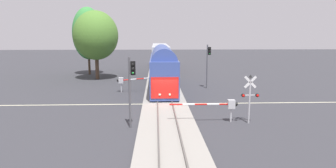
{
  "coord_description": "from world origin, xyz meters",
  "views": [
    {
      "loc": [
        -0.85,
        -28.34,
        6.85
      ],
      "look_at": [
        0.34,
        0.18,
        2.0
      ],
      "focal_mm": 30.9,
      "sensor_mm": 36.0,
      "label": 1
    }
  ],
  "objects_px": {
    "traffic_signal_far_side": "(208,59)",
    "crossing_gate_near": "(224,105)",
    "commuter_train": "(161,60)",
    "crossing_signal_mast": "(250,94)",
    "oak_behind_train": "(96,35)",
    "crossing_gate_far": "(125,80)",
    "traffic_signal_median": "(131,81)",
    "pine_left_background": "(88,33)"
  },
  "relations": [
    {
      "from": "traffic_signal_far_side",
      "to": "pine_left_background",
      "type": "distance_m",
      "value": 23.59
    },
    {
      "from": "commuter_train",
      "to": "traffic_signal_median",
      "type": "xyz_separation_m",
      "value": [
        -2.66,
        -26.12,
        0.76
      ]
    },
    {
      "from": "commuter_train",
      "to": "crossing_gate_near",
      "type": "bearing_deg",
      "value": -79.73
    },
    {
      "from": "crossing_signal_mast",
      "to": "commuter_train",
      "type": "bearing_deg",
      "value": 104.16
    },
    {
      "from": "oak_behind_train",
      "to": "traffic_signal_far_side",
      "type": "bearing_deg",
      "value": -28.49
    },
    {
      "from": "crossing_gate_far",
      "to": "commuter_train",
      "type": "bearing_deg",
      "value": 69.64
    },
    {
      "from": "crossing_gate_near",
      "to": "crossing_signal_mast",
      "type": "xyz_separation_m",
      "value": [
        1.88,
        -0.41,
        0.97
      ]
    },
    {
      "from": "crossing_signal_mast",
      "to": "oak_behind_train",
      "type": "xyz_separation_m",
      "value": [
        -16.48,
        23.81,
        4.43
      ]
    },
    {
      "from": "crossing_gate_far",
      "to": "oak_behind_train",
      "type": "height_order",
      "value": "oak_behind_train"
    },
    {
      "from": "traffic_signal_median",
      "to": "traffic_signal_far_side",
      "type": "relative_size",
      "value": 0.94
    },
    {
      "from": "crossing_gate_far",
      "to": "traffic_signal_median",
      "type": "distance_m",
      "value": 14.07
    },
    {
      "from": "crossing_gate_far",
      "to": "pine_left_background",
      "type": "xyz_separation_m",
      "value": [
        -8.0,
        16.47,
        5.69
      ]
    },
    {
      "from": "pine_left_background",
      "to": "commuter_train",
      "type": "bearing_deg",
      "value": -18.19
    },
    {
      "from": "commuter_train",
      "to": "crossing_signal_mast",
      "type": "xyz_separation_m",
      "value": [
        6.4,
        -25.38,
        -0.42
      ]
    },
    {
      "from": "traffic_signal_far_side",
      "to": "traffic_signal_median",
      "type": "bearing_deg",
      "value": -118.16
    },
    {
      "from": "commuter_train",
      "to": "crossing_gate_far",
      "type": "relative_size",
      "value": 7.85
    },
    {
      "from": "crossing_signal_mast",
      "to": "crossing_gate_far",
      "type": "xyz_separation_m",
      "value": [
        -10.98,
        13.03,
        -0.93
      ]
    },
    {
      "from": "pine_left_background",
      "to": "oak_behind_train",
      "type": "distance_m",
      "value": 6.24
    },
    {
      "from": "crossing_gate_far",
      "to": "pine_left_background",
      "type": "relative_size",
      "value": 0.45
    },
    {
      "from": "crossing_signal_mast",
      "to": "oak_behind_train",
      "type": "bearing_deg",
      "value": 124.7
    },
    {
      "from": "traffic_signal_median",
      "to": "traffic_signal_far_side",
      "type": "bearing_deg",
      "value": 61.84
    },
    {
      "from": "traffic_signal_median",
      "to": "crossing_gate_near",
      "type": "bearing_deg",
      "value": 9.08
    },
    {
      "from": "crossing_gate_far",
      "to": "traffic_signal_median",
      "type": "bearing_deg",
      "value": -82.07
    },
    {
      "from": "traffic_signal_far_side",
      "to": "oak_behind_train",
      "type": "height_order",
      "value": "oak_behind_train"
    },
    {
      "from": "pine_left_background",
      "to": "oak_behind_train",
      "type": "xyz_separation_m",
      "value": [
        2.5,
        -5.7,
        -0.33
      ]
    },
    {
      "from": "crossing_gate_near",
      "to": "commuter_train",
      "type": "bearing_deg",
      "value": 100.27
    },
    {
      "from": "pine_left_background",
      "to": "oak_behind_train",
      "type": "height_order",
      "value": "pine_left_background"
    },
    {
      "from": "crossing_gate_near",
      "to": "crossing_signal_mast",
      "type": "relative_size",
      "value": 1.41
    },
    {
      "from": "traffic_signal_far_side",
      "to": "oak_behind_train",
      "type": "bearing_deg",
      "value": 151.51
    },
    {
      "from": "commuter_train",
      "to": "oak_behind_train",
      "type": "xyz_separation_m",
      "value": [
        -10.08,
        -1.57,
        4.01
      ]
    },
    {
      "from": "crossing_gate_near",
      "to": "traffic_signal_median",
      "type": "relative_size",
      "value": 1.03
    },
    {
      "from": "oak_behind_train",
      "to": "traffic_signal_median",
      "type": "bearing_deg",
      "value": -73.19
    },
    {
      "from": "crossing_signal_mast",
      "to": "traffic_signal_far_side",
      "type": "height_order",
      "value": "traffic_signal_far_side"
    },
    {
      "from": "traffic_signal_median",
      "to": "pine_left_background",
      "type": "bearing_deg",
      "value": 108.15
    },
    {
      "from": "traffic_signal_far_side",
      "to": "crossing_signal_mast",
      "type": "bearing_deg",
      "value": -87.9
    },
    {
      "from": "traffic_signal_median",
      "to": "oak_behind_train",
      "type": "bearing_deg",
      "value": 106.81
    },
    {
      "from": "crossing_gate_near",
      "to": "oak_behind_train",
      "type": "distance_m",
      "value": 28.1
    },
    {
      "from": "crossing_signal_mast",
      "to": "crossing_gate_near",
      "type": "bearing_deg",
      "value": 167.69
    },
    {
      "from": "commuter_train",
      "to": "traffic_signal_far_side",
      "type": "relative_size",
      "value": 7.22
    },
    {
      "from": "crossing_gate_far",
      "to": "pine_left_background",
      "type": "distance_m",
      "value": 19.18
    },
    {
      "from": "traffic_signal_far_side",
      "to": "crossing_gate_near",
      "type": "bearing_deg",
      "value": -95.13
    },
    {
      "from": "crossing_gate_near",
      "to": "oak_behind_train",
      "type": "xyz_separation_m",
      "value": [
        -14.6,
        23.4,
        5.4
      ]
    }
  ]
}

